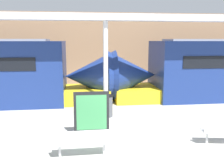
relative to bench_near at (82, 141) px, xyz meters
The scene contains 7 objects.
ground_plane 1.16m from the bench_near, 13.95° to the right, with size 60.00×60.00×0.00m, color #B2AFA8.
station_wall 11.12m from the bench_near, 84.61° to the left, with size 56.00×0.20×5.00m, color #937051.
bench_near is the anchor object (origin of this frame).
trash_bin 3.75m from the bench_near, 74.28° to the left, with size 0.55×0.55×0.92m.
poster_board 1.51m from the bench_near, 77.42° to the left, with size 1.15×0.07×1.52m.
support_column_near 4.55m from the bench_near, 75.85° to the left, with size 0.20×0.20×3.94m, color silver.
canopy_beam 5.61m from the bench_near, 75.85° to the left, with size 28.00×0.60×0.28m, color #B7B7BC.
Camera 1 is at (-0.99, -6.13, 3.15)m, focal length 40.00 mm.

